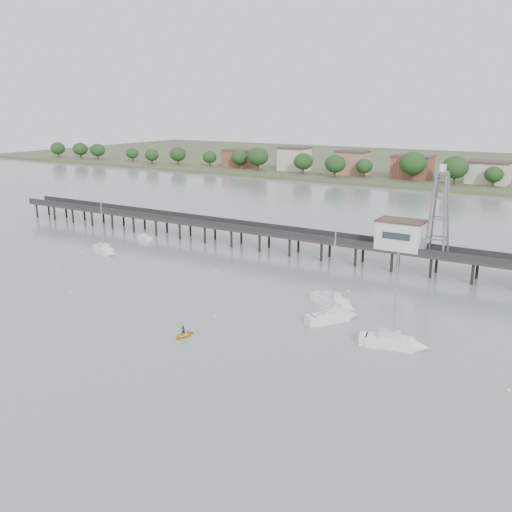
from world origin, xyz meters
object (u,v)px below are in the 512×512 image
(white_tender, at_px, (144,238))
(yellow_dinghy, at_px, (184,336))
(sailboat_d, at_px, (399,343))
(sailboat_c, at_px, (336,316))
(sailboat_f, at_px, (337,303))
(pier, at_px, (279,234))
(lattice_tower, at_px, (439,214))
(sailboat_b, at_px, (106,251))

(white_tender, bearing_deg, yellow_dinghy, -25.40)
(yellow_dinghy, bearing_deg, sailboat_d, 30.87)
(sailboat_c, bearing_deg, sailboat_f, 57.74)
(sailboat_c, distance_m, yellow_dinghy, 21.44)
(pier, distance_m, lattice_tower, 32.34)
(sailboat_c, distance_m, white_tender, 60.75)
(pier, xyz_separation_m, sailboat_d, (36.09, -33.60, -3.15))
(pier, relative_size, lattice_tower, 9.68)
(sailboat_b, height_order, yellow_dinghy, sailboat_b)
(white_tender, bearing_deg, lattice_tower, 23.08)
(sailboat_d, bearing_deg, sailboat_b, 154.48)
(lattice_tower, bearing_deg, sailboat_b, -161.73)
(sailboat_c, height_order, white_tender, sailboat_c)
(white_tender, bearing_deg, sailboat_d, -4.97)
(sailboat_b, relative_size, sailboat_f, 0.93)
(sailboat_b, distance_m, sailboat_c, 55.32)
(sailboat_c, height_order, yellow_dinghy, sailboat_c)
(sailboat_f, relative_size, white_tender, 2.98)
(sailboat_b, xyz_separation_m, sailboat_f, (52.34, -4.12, -0.00))
(sailboat_c, relative_size, sailboat_f, 1.01)
(sailboat_b, xyz_separation_m, sailboat_c, (54.55, -9.20, -0.00))
(sailboat_d, distance_m, sailboat_b, 66.38)
(white_tender, xyz_separation_m, yellow_dinghy, (41.72, -38.22, -0.46))
(sailboat_c, relative_size, yellow_dinghy, 4.35)
(sailboat_d, xyz_separation_m, sailboat_f, (-12.61, 9.55, 0.00))
(yellow_dinghy, bearing_deg, sailboat_c, 53.69)
(sailboat_b, xyz_separation_m, yellow_dinghy, (39.88, -24.82, -0.65))
(sailboat_f, bearing_deg, sailboat_d, -19.88)
(sailboat_f, bearing_deg, sailboat_c, -49.26)
(sailboat_c, bearing_deg, sailboat_d, -78.99)
(sailboat_f, height_order, white_tender, sailboat_f)
(pier, bearing_deg, lattice_tower, 0.00)
(sailboat_d, distance_m, white_tender, 72.07)
(sailboat_c, relative_size, white_tender, 2.99)
(lattice_tower, relative_size, white_tender, 3.77)
(pier, bearing_deg, white_tender, -168.00)
(yellow_dinghy, bearing_deg, sailboat_b, 155.00)
(white_tender, distance_m, yellow_dinghy, 56.58)
(sailboat_c, bearing_deg, pier, 75.68)
(lattice_tower, bearing_deg, sailboat_d, -82.21)
(sailboat_b, bearing_deg, sailboat_c, 7.48)
(sailboat_d, relative_size, yellow_dinghy, 4.54)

